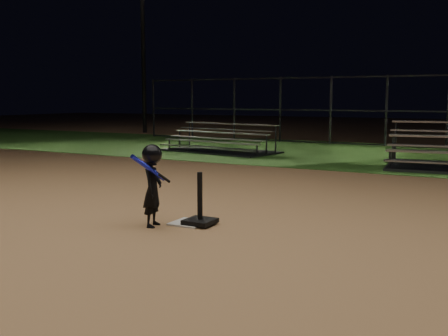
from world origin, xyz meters
TOP-DOWN VIEW (x-y plane):
  - ground at (0.00, 0.00)m, footprint 80.00×80.00m
  - grass_strip at (0.00, 10.00)m, footprint 60.00×8.00m
  - home_plate at (0.00, 0.00)m, footprint 0.45×0.45m
  - batting_tee at (0.17, 0.00)m, footprint 0.38×0.38m
  - child_batter at (-0.35, -0.34)m, footprint 0.42×0.61m
  - bleacher_left at (-4.21, 8.53)m, footprint 3.88×2.36m
  - backstop_fence at (0.00, 13.00)m, footprint 20.08×0.08m
  - light_pole_left at (-12.00, 14.94)m, footprint 0.90×0.53m

SIDE VIEW (x-z plane):
  - ground at x=0.00m, z-range 0.00..0.00m
  - grass_strip at x=0.00m, z-range 0.00..0.01m
  - home_plate at x=0.00m, z-range 0.00..0.02m
  - batting_tee at x=0.17m, z-range -0.20..0.50m
  - bleacher_left at x=-4.21m, z-range -0.26..0.63m
  - child_batter at x=-0.35m, z-range 0.03..1.13m
  - backstop_fence at x=0.00m, z-range 0.00..2.50m
  - light_pole_left at x=-12.00m, z-range 0.80..9.10m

